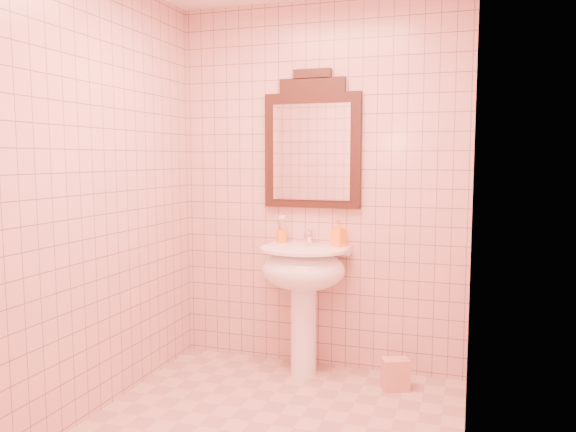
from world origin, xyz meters
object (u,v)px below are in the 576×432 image
(toothbrush_cup, at_px, (282,236))
(towel, at_px, (395,374))
(mirror, at_px, (312,144))
(soap_dispenser, at_px, (339,233))
(pedestal_sink, at_px, (303,278))

(toothbrush_cup, xyz_separation_m, towel, (0.82, -0.22, -0.81))
(mirror, bearing_deg, toothbrush_cup, -170.20)
(mirror, distance_m, soap_dispenser, 0.63)
(mirror, distance_m, toothbrush_cup, 0.66)
(soap_dispenser, bearing_deg, pedestal_sink, -122.07)
(soap_dispenser, bearing_deg, mirror, -173.31)
(pedestal_sink, relative_size, mirror, 0.93)
(mirror, bearing_deg, soap_dispenser, -18.08)
(toothbrush_cup, bearing_deg, towel, -14.66)
(pedestal_sink, relative_size, soap_dispenser, 4.87)
(pedestal_sink, bearing_deg, toothbrush_cup, 140.88)
(pedestal_sink, relative_size, toothbrush_cup, 5.20)
(soap_dispenser, xyz_separation_m, towel, (0.41, -0.18, -0.85))
(pedestal_sink, distance_m, toothbrush_cup, 0.36)
(toothbrush_cup, relative_size, towel, 0.84)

